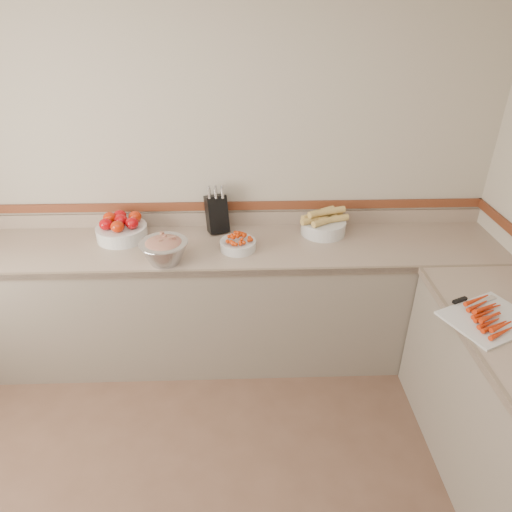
{
  "coord_description": "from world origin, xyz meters",
  "views": [
    {
      "loc": [
        0.27,
        -1.0,
        2.34
      ],
      "look_at": [
        0.35,
        1.35,
        1.0
      ],
      "focal_mm": 32.0,
      "sensor_mm": 36.0,
      "label": 1
    }
  ],
  "objects_px": {
    "tomato_bowl": "(121,229)",
    "cutting_board": "(490,317)",
    "knife_block": "(217,213)",
    "cherry_tomato_bowl": "(238,243)",
    "corn_bowl": "(323,224)",
    "rhubarb_bowl": "(164,250)"
  },
  "relations": [
    {
      "from": "tomato_bowl",
      "to": "cutting_board",
      "type": "relative_size",
      "value": 0.65
    },
    {
      "from": "corn_bowl",
      "to": "rhubarb_bowl",
      "type": "height_order",
      "value": "corn_bowl"
    },
    {
      "from": "knife_block",
      "to": "cherry_tomato_bowl",
      "type": "relative_size",
      "value": 1.43
    },
    {
      "from": "corn_bowl",
      "to": "cutting_board",
      "type": "height_order",
      "value": "corn_bowl"
    },
    {
      "from": "corn_bowl",
      "to": "rhubarb_bowl",
      "type": "bearing_deg",
      "value": -160.7
    },
    {
      "from": "knife_block",
      "to": "rhubarb_bowl",
      "type": "bearing_deg",
      "value": -125.61
    },
    {
      "from": "tomato_bowl",
      "to": "cutting_board",
      "type": "distance_m",
      "value": 2.3
    },
    {
      "from": "knife_block",
      "to": "cutting_board",
      "type": "relative_size",
      "value": 0.65
    },
    {
      "from": "cutting_board",
      "to": "rhubarb_bowl",
      "type": "bearing_deg",
      "value": 159.49
    },
    {
      "from": "knife_block",
      "to": "tomato_bowl",
      "type": "height_order",
      "value": "knife_block"
    },
    {
      "from": "cherry_tomato_bowl",
      "to": "cutting_board",
      "type": "relative_size",
      "value": 0.45
    },
    {
      "from": "corn_bowl",
      "to": "rhubarb_bowl",
      "type": "distance_m",
      "value": 1.11
    },
    {
      "from": "knife_block",
      "to": "cherry_tomato_bowl",
      "type": "distance_m",
      "value": 0.33
    },
    {
      "from": "tomato_bowl",
      "to": "rhubarb_bowl",
      "type": "bearing_deg",
      "value": -44.9
    },
    {
      "from": "tomato_bowl",
      "to": "knife_block",
      "type": "bearing_deg",
      "value": 8.26
    },
    {
      "from": "cherry_tomato_bowl",
      "to": "cutting_board",
      "type": "bearing_deg",
      "value": -31.96
    },
    {
      "from": "cherry_tomato_bowl",
      "to": "cutting_board",
      "type": "height_order",
      "value": "cherry_tomato_bowl"
    },
    {
      "from": "tomato_bowl",
      "to": "cutting_board",
      "type": "xyz_separation_m",
      "value": [
        2.07,
        -0.99,
        -0.05
      ]
    },
    {
      "from": "cherry_tomato_bowl",
      "to": "corn_bowl",
      "type": "height_order",
      "value": "corn_bowl"
    },
    {
      "from": "corn_bowl",
      "to": "cutting_board",
      "type": "bearing_deg",
      "value": -55.83
    },
    {
      "from": "cherry_tomato_bowl",
      "to": "rhubarb_bowl",
      "type": "height_order",
      "value": "rhubarb_bowl"
    },
    {
      "from": "cherry_tomato_bowl",
      "to": "rhubarb_bowl",
      "type": "distance_m",
      "value": 0.48
    }
  ]
}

